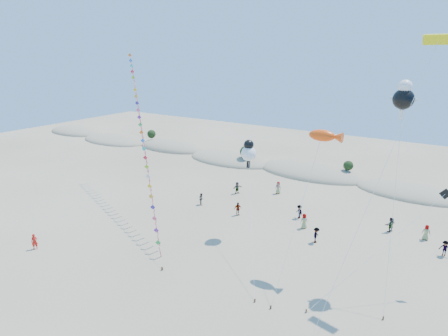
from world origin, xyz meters
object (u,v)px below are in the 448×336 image
at_px(kite_train, 141,130).
at_px(parafoil_kite, 436,46).
at_px(flyer_foreground, 35,242).
at_px(fish_kite, 325,136).

bearing_deg(kite_train, parafoil_kite, -1.43).
bearing_deg(flyer_foreground, parafoil_kite, -30.70).
distance_m(kite_train, fish_kite, 24.56).
bearing_deg(fish_kite, parafoil_kite, 9.22).
bearing_deg(fish_kite, kite_train, 175.34).
bearing_deg(flyer_foreground, kite_train, 30.70).
distance_m(parafoil_kite, flyer_foreground, 40.92).
distance_m(kite_train, parafoil_kite, 33.24).
relative_size(kite_train, flyer_foreground, 14.10).
height_order(fish_kite, flyer_foreground, fish_kite).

